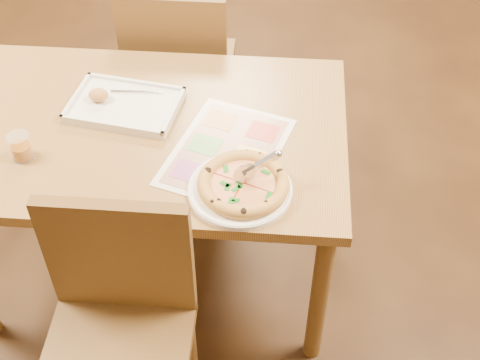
# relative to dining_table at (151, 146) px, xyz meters

# --- Properties ---
(dining_table) EXTENTS (1.30, 0.85, 0.72)m
(dining_table) POSITION_rel_dining_table_xyz_m (0.00, 0.00, 0.00)
(dining_table) COLOR olive
(dining_table) RESTS_ON ground
(chair_near) EXTENTS (0.42, 0.42, 0.47)m
(chair_near) POSITION_rel_dining_table_xyz_m (0.00, -0.60, -0.07)
(chair_near) COLOR brown
(chair_near) RESTS_ON ground
(chair_far) EXTENTS (0.42, 0.42, 0.47)m
(chair_far) POSITION_rel_dining_table_xyz_m (-0.00, 0.60, -0.07)
(chair_far) COLOR brown
(chair_far) RESTS_ON ground
(plate) EXTENTS (0.34, 0.34, 0.02)m
(plate) POSITION_rel_dining_table_xyz_m (0.32, -0.27, 0.09)
(plate) COLOR white
(plate) RESTS_ON dining_table
(pizza) EXTENTS (0.27, 0.27, 0.04)m
(pizza) POSITION_rel_dining_table_xyz_m (0.33, -0.26, 0.12)
(pizza) COLOR #E5A94E
(pizza) RESTS_ON plate
(pizza_cutter) EXTENTS (0.13, 0.08, 0.09)m
(pizza_cutter) POSITION_rel_dining_table_xyz_m (0.37, -0.25, 0.17)
(pizza_cutter) COLOR silver
(pizza_cutter) RESTS_ON pizza
(appetizer_tray) EXTENTS (0.40, 0.30, 0.06)m
(appetizer_tray) POSITION_rel_dining_table_xyz_m (-0.10, 0.09, 0.10)
(appetizer_tray) COLOR silver
(appetizer_tray) RESTS_ON dining_table
(glass_tumbler) EXTENTS (0.07, 0.07, 0.09)m
(glass_tumbler) POSITION_rel_dining_table_xyz_m (-0.37, -0.17, 0.12)
(glass_tumbler) COLOR #904B0B
(glass_tumbler) RESTS_ON dining_table
(menu) EXTENTS (0.44, 0.52, 0.00)m
(menu) POSITION_rel_dining_table_xyz_m (0.27, -0.10, 0.09)
(menu) COLOR silver
(menu) RESTS_ON dining_table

